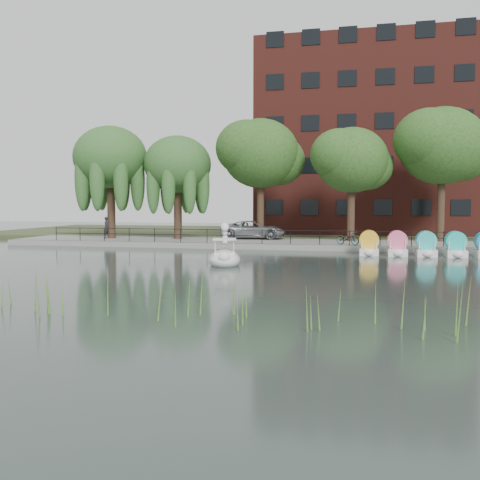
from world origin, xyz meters
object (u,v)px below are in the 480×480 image
(minivan, at_px, (253,228))
(bicycle, at_px, (348,238))
(pedestrian, at_px, (107,226))
(swan_boat, at_px, (225,256))

(minivan, bearing_deg, bicycle, -126.65)
(minivan, relative_size, bicycle, 3.46)
(minivan, bearing_deg, pedestrian, 94.11)
(pedestrian, bearing_deg, bicycle, -84.58)
(pedestrian, xyz_separation_m, swan_boat, (13.04, -12.67, -0.91))
(minivan, height_order, bicycle, minivan)
(pedestrian, bearing_deg, minivan, -67.34)
(bicycle, bearing_deg, minivan, 88.33)
(bicycle, xyz_separation_m, swan_boat, (-6.10, -9.98, -0.42))
(swan_boat, bearing_deg, bicycle, 45.31)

